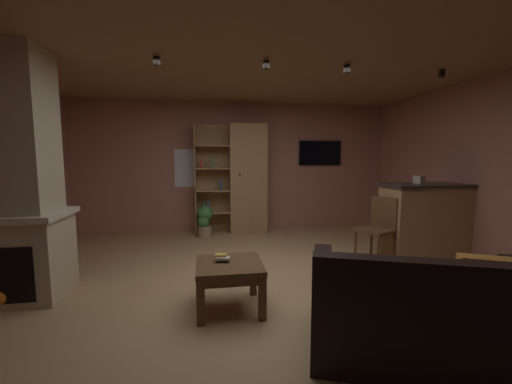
{
  "coord_description": "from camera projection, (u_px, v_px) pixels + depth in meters",
  "views": [
    {
      "loc": [
        -0.62,
        -3.41,
        1.47
      ],
      "look_at": [
        0.0,
        0.4,
        1.05
      ],
      "focal_mm": 22.03,
      "sensor_mm": 36.0,
      "label": 1
    }
  ],
  "objects": [
    {
      "name": "table_book_0",
      "position": [
        223.0,
        259.0,
        3.1
      ],
      "size": [
        0.12,
        0.09,
        0.02
      ],
      "primitive_type": "cube",
      "rotation": [
        0.0,
        0.0,
        -0.0
      ],
      "color": "#387247",
      "rests_on": "coffee_table"
    },
    {
      "name": "table_book_2",
      "position": [
        221.0,
        255.0,
        3.09
      ],
      "size": [
        0.12,
        0.09,
        0.02
      ],
      "primitive_type": "cube",
      "rotation": [
        0.0,
        0.0,
        -0.07
      ],
      "color": "gold",
      "rests_on": "coffee_table"
    },
    {
      "name": "table_book_1",
      "position": [
        222.0,
        258.0,
        3.06
      ],
      "size": [
        0.15,
        0.11,
        0.02
      ],
      "primitive_type": "cube",
      "rotation": [
        0.0,
        0.0,
        -0.24
      ],
      "color": "beige",
      "rests_on": "coffee_table"
    },
    {
      "name": "bookshelf_cabinet",
      "position": [
        243.0,
        180.0,
        6.13
      ],
      "size": [
        1.37,
        0.41,
        2.11
      ],
      "color": "#A87F51",
      "rests_on": "ground"
    },
    {
      "name": "track_light_spot_4",
      "position": [
        442.0,
        73.0,
        3.82
      ],
      "size": [
        0.07,
        0.07,
        0.09
      ],
      "primitive_type": "cylinder",
      "color": "black"
    },
    {
      "name": "tissue_box",
      "position": [
        419.0,
        180.0,
        4.62
      ],
      "size": [
        0.15,
        0.15,
        0.11
      ],
      "primitive_type": "cube",
      "rotation": [
        0.0,
        0.0,
        0.35
      ],
      "color": "#BFB299",
      "rests_on": "kitchen_bar_counter"
    },
    {
      "name": "window_pane_back",
      "position": [
        193.0,
        168.0,
        6.19
      ],
      "size": [
        0.71,
        0.01,
        0.74
      ],
      "primitive_type": "cube",
      "color": "white"
    },
    {
      "name": "potted_floor_plant",
      "position": [
        205.0,
        220.0,
        5.85
      ],
      "size": [
        0.29,
        0.3,
        0.58
      ],
      "color": "#9E896B",
      "rests_on": "ground"
    },
    {
      "name": "coffee_table",
      "position": [
        229.0,
        272.0,
        3.05
      ],
      "size": [
        0.63,
        0.62,
        0.46
      ],
      "color": "brown",
      "rests_on": "ground"
    },
    {
      "name": "kitchen_bar_counter",
      "position": [
        431.0,
        220.0,
        4.64
      ],
      "size": [
        1.45,
        0.62,
        1.1
      ],
      "color": "#A87F51",
      "rests_on": "ground"
    },
    {
      "name": "dining_chair",
      "position": [
        379.0,
        225.0,
        4.43
      ],
      "size": [
        0.56,
        0.56,
        0.92
      ],
      "color": "brown",
      "rests_on": "ground"
    },
    {
      "name": "leather_couch",
      "position": [
        429.0,
        318.0,
        2.31
      ],
      "size": [
        1.88,
        1.46,
        0.84
      ],
      "color": "black",
      "rests_on": "ground"
    },
    {
      "name": "wall_back",
      "position": [
        236.0,
        167.0,
        6.35
      ],
      "size": [
        6.37,
        0.06,
        2.56
      ],
      "primitive_type": "cube",
      "color": "#AD7060",
      "rests_on": "ground"
    },
    {
      "name": "wall_right",
      "position": [
        507.0,
        173.0,
        3.97
      ],
      "size": [
        0.06,
        5.82,
        2.56
      ],
      "primitive_type": "cube",
      "color": "#AD7060",
      "rests_on": "ground"
    },
    {
      "name": "track_light_spot_0",
      "position": [
        40.0,
        55.0,
        3.13
      ],
      "size": [
        0.07,
        0.07,
        0.09
      ],
      "primitive_type": "cylinder",
      "color": "black"
    },
    {
      "name": "track_light_spot_2",
      "position": [
        266.0,
        65.0,
        3.45
      ],
      "size": [
        0.07,
        0.07,
        0.09
      ],
      "primitive_type": "cylinder",
      "color": "black"
    },
    {
      "name": "track_light_spot_1",
      "position": [
        157.0,
        61.0,
        3.33
      ],
      "size": [
        0.07,
        0.07,
        0.09
      ],
      "primitive_type": "cylinder",
      "color": "black"
    },
    {
      "name": "ceiling",
      "position": [
        262.0,
        53.0,
        3.33
      ],
      "size": [
        6.25,
        5.82,
        0.02
      ],
      "primitive_type": "cube",
      "color": "#8E6B47"
    },
    {
      "name": "floor",
      "position": [
        262.0,
        287.0,
        3.61
      ],
      "size": [
        6.25,
        5.82,
        0.02
      ],
      "primitive_type": "cube",
      "color": "tan",
      "rests_on": "ground"
    },
    {
      "name": "stone_fireplace",
      "position": [
        12.0,
        189.0,
        3.21
      ],
      "size": [
        0.99,
        0.77,
        2.56
      ],
      "color": "#BCAD8E",
      "rests_on": "ground"
    },
    {
      "name": "track_light_spot_3",
      "position": [
        347.0,
        69.0,
        3.63
      ],
      "size": [
        0.07,
        0.07,
        0.09
      ],
      "primitive_type": "cylinder",
      "color": "black"
    },
    {
      "name": "wall_mounted_tv",
      "position": [
        320.0,
        153.0,
        6.54
      ],
      "size": [
        0.9,
        0.06,
        0.51
      ],
      "color": "black"
    }
  ]
}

